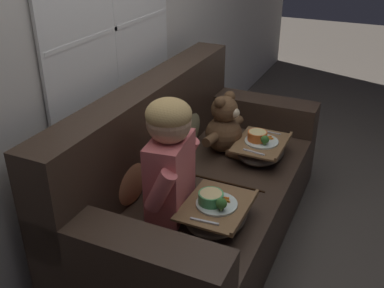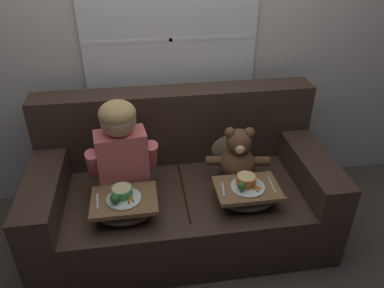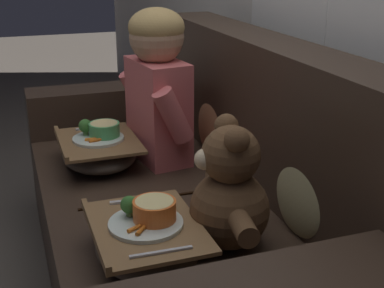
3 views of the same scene
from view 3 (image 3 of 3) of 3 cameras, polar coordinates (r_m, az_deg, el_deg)
The scene contains 7 objects.
couch at distance 2.06m, azimuth 0.80°, elevation -7.23°, with size 1.98×0.97×0.97m.
throw_pillow_behind_child at distance 2.38m, azimuth 2.70°, elevation 3.04°, with size 0.35×0.17×0.36m.
throw_pillow_behind_teddy at distance 1.73m, azimuth 12.32°, elevation -4.16°, with size 0.35×0.17×0.36m.
child_figure at distance 2.24m, azimuth -3.72°, elevation 6.94°, with size 0.47×0.25×0.65m.
teddy_bear at distance 1.61m, azimuth 3.86°, elevation -5.42°, with size 0.44×0.31×0.41m.
lap_tray_child at distance 2.27m, azimuth -9.88°, elevation -0.67°, with size 0.40×0.32×0.20m.
lap_tray_teddy at distance 1.59m, azimuth -4.89°, elevation -10.10°, with size 0.41×0.31×0.19m.
Camera 3 is at (1.72, -0.56, 1.29)m, focal length 50.00 mm.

